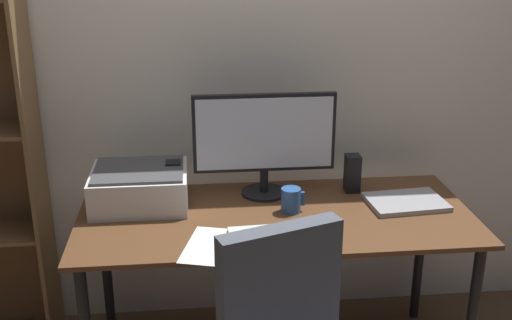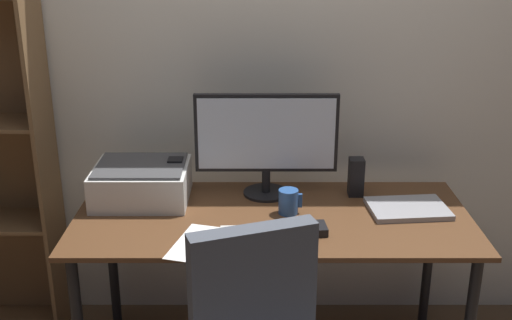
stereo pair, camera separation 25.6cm
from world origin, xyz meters
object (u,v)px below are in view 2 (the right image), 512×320
monitor (269,138)px  speaker_left (179,177)px  coffee_mug (291,202)px  printer (144,182)px  laptop (410,209)px  desk (275,233)px  mouse (322,229)px  keyboard (261,233)px  speaker_right (359,177)px

monitor → speaker_left: 0.43m
coffee_mug → printer: 0.64m
laptop → monitor: bearing=158.1°
desk → coffee_mug: size_ratio=15.69×
desk → printer: bearing=164.0°
mouse → coffee_mug: size_ratio=0.93×
desk → keyboard: size_ratio=5.60×
coffee_mug → speaker_right: 0.36m
desk → speaker_left: 0.50m
keyboard → speaker_right: (0.43, 0.39, 0.08)m
laptop → coffee_mug: bearing=177.3°
laptop → keyboard: bearing=-165.4°
keyboard → laptop: (0.62, 0.22, 0.00)m
monitor → laptop: bearing=-16.8°
speaker_right → mouse: bearing=-117.8°
mouse → coffee_mug: bearing=116.8°
coffee_mug → laptop: (0.50, 0.02, -0.04)m
desk → laptop: 0.57m
keyboard → printer: 0.61m
printer → mouse: bearing=-23.4°
speaker_left → laptop: bearing=-9.8°
monitor → mouse: (0.20, -0.38, -0.25)m
coffee_mug → speaker_left: bearing=158.5°
keyboard → desk: bearing=69.0°
desk → printer: printer is taller
mouse → speaker_right: bearing=57.2°
desk → keyboard: 0.21m
monitor → printer: bearing=-173.8°
speaker_right → laptop: bearing=-41.0°
monitor → speaker_right: (0.39, -0.01, -0.18)m
coffee_mug → mouse: bearing=-58.2°
mouse → speaker_left: size_ratio=0.56×
monitor → speaker_left: monitor is taller
speaker_right → printer: bearing=-176.9°
speaker_left → printer: bearing=-160.7°
monitor → coffee_mug: bearing=-65.7°
speaker_right → coffee_mug: bearing=-147.9°
desk → mouse: 0.25m
coffee_mug → speaker_left: speaker_left is taller
mouse → speaker_left: (-0.59, 0.37, 0.07)m
mouse → desk: bearing=133.2°
mouse → speaker_right: 0.42m
desk → monitor: 0.41m
speaker_left → speaker_right: (0.79, 0.00, 0.00)m
monitor → desk: bearing=-83.7°
desk → monitor: (-0.02, 0.22, 0.34)m
speaker_left → printer: 0.15m
monitor → printer: (-0.54, -0.06, -0.18)m
desk → mouse: bearing=-41.8°
laptop → mouse: bearing=-158.1°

